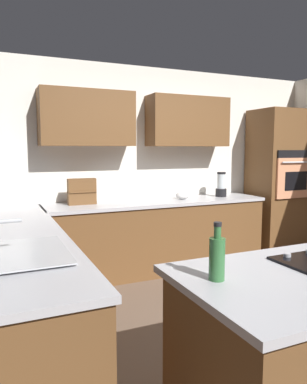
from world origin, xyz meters
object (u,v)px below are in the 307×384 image
Objects in this scene: wall_oven at (279,183)px; blender at (221,186)px; oil_bottle at (217,257)px; sink_unit at (27,252)px; spice_rack at (82,192)px; mixing_bowl at (182,195)px.

wall_oven is 1.00m from blender.
oil_bottle is (1.85, 2.67, -0.03)m from blender.
blender reaches higher than sink_unit.
spice_rack is (1.90, -0.06, 0.01)m from blender.
wall_oven reaches higher than oil_bottle.
wall_oven is at bearing -153.76° from sink_unit.
sink_unit is at bearing -45.20° from oil_bottle.
wall_oven is 4.10m from sink_unit.
spice_rack reaches higher than sink_unit.
sink_unit reaches higher than mixing_bowl.
blender is 1.90m from spice_rack.
spice_rack is at bearing -1.80° from blender.
wall_oven is 7.22× the size of oil_bottle.
sink_unit is 2.14× the size of spice_rack.
mixing_bowl is 0.62× the size of oil_bottle.
blender is (-2.68, -1.84, 0.13)m from sink_unit.
wall_oven is 3.01× the size of sink_unit.
spice_rack is (1.30, -0.06, 0.10)m from mixing_bowl.
oil_bottle is at bearing 55.18° from blender.
blender is (1.00, -0.02, -0.01)m from wall_oven.
sink_unit is 2.40× the size of oil_bottle.
oil_bottle is at bearing 134.80° from sink_unit.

